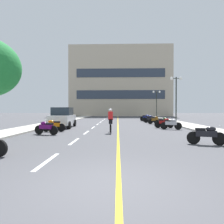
% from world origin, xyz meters
% --- Properties ---
extents(ground_plane, '(140.00, 140.00, 0.00)m').
position_xyz_m(ground_plane, '(0.00, 21.00, 0.00)').
color(ground_plane, '#47474C').
extents(curb_left, '(2.40, 72.00, 0.12)m').
position_xyz_m(curb_left, '(-7.20, 24.00, 0.06)').
color(curb_left, '#B7B2A8').
rests_on(curb_left, ground).
extents(curb_right, '(2.40, 72.00, 0.12)m').
position_xyz_m(curb_right, '(7.20, 24.00, 0.06)').
color(curb_right, '#B7B2A8').
rests_on(curb_right, ground).
extents(lane_dash_0, '(0.14, 2.20, 0.01)m').
position_xyz_m(lane_dash_0, '(-2.00, 2.00, 0.00)').
color(lane_dash_0, silver).
rests_on(lane_dash_0, ground).
extents(lane_dash_1, '(0.14, 2.20, 0.01)m').
position_xyz_m(lane_dash_1, '(-2.00, 6.00, 0.00)').
color(lane_dash_1, silver).
rests_on(lane_dash_1, ground).
extents(lane_dash_2, '(0.14, 2.20, 0.01)m').
position_xyz_m(lane_dash_2, '(-2.00, 10.00, 0.00)').
color(lane_dash_2, silver).
rests_on(lane_dash_2, ground).
extents(lane_dash_3, '(0.14, 2.20, 0.01)m').
position_xyz_m(lane_dash_3, '(-2.00, 14.00, 0.00)').
color(lane_dash_3, silver).
rests_on(lane_dash_3, ground).
extents(lane_dash_4, '(0.14, 2.20, 0.01)m').
position_xyz_m(lane_dash_4, '(-2.00, 18.00, 0.00)').
color(lane_dash_4, silver).
rests_on(lane_dash_4, ground).
extents(lane_dash_5, '(0.14, 2.20, 0.01)m').
position_xyz_m(lane_dash_5, '(-2.00, 22.00, 0.00)').
color(lane_dash_5, silver).
rests_on(lane_dash_5, ground).
extents(lane_dash_6, '(0.14, 2.20, 0.01)m').
position_xyz_m(lane_dash_6, '(-2.00, 26.00, 0.00)').
color(lane_dash_6, silver).
rests_on(lane_dash_6, ground).
extents(lane_dash_7, '(0.14, 2.20, 0.01)m').
position_xyz_m(lane_dash_7, '(-2.00, 30.00, 0.00)').
color(lane_dash_7, silver).
rests_on(lane_dash_7, ground).
extents(lane_dash_8, '(0.14, 2.20, 0.01)m').
position_xyz_m(lane_dash_8, '(-2.00, 34.00, 0.00)').
color(lane_dash_8, silver).
rests_on(lane_dash_8, ground).
extents(lane_dash_9, '(0.14, 2.20, 0.01)m').
position_xyz_m(lane_dash_9, '(-2.00, 38.00, 0.00)').
color(lane_dash_9, silver).
rests_on(lane_dash_9, ground).
extents(lane_dash_10, '(0.14, 2.20, 0.01)m').
position_xyz_m(lane_dash_10, '(-2.00, 42.00, 0.00)').
color(lane_dash_10, silver).
rests_on(lane_dash_10, ground).
extents(lane_dash_11, '(0.14, 2.20, 0.01)m').
position_xyz_m(lane_dash_11, '(-2.00, 46.00, 0.00)').
color(lane_dash_11, silver).
rests_on(lane_dash_11, ground).
extents(centre_line_yellow, '(0.12, 66.00, 0.01)m').
position_xyz_m(centre_line_yellow, '(0.25, 24.00, 0.00)').
color(centre_line_yellow, gold).
rests_on(centre_line_yellow, ground).
extents(office_building, '(25.43, 7.62, 17.47)m').
position_xyz_m(office_building, '(0.89, 48.75, 8.73)').
color(office_building, '#BCAD93').
rests_on(office_building, ground).
extents(street_lamp_mid, '(1.46, 0.36, 5.44)m').
position_xyz_m(street_lamp_mid, '(7.26, 20.40, 4.07)').
color(street_lamp_mid, black).
rests_on(street_lamp_mid, curb_right).
extents(street_lamp_far, '(1.46, 0.36, 4.94)m').
position_xyz_m(street_lamp_far, '(7.36, 33.31, 3.75)').
color(street_lamp_far, black).
rests_on(street_lamp_far, curb_right).
extents(parked_car_near, '(2.07, 4.27, 1.82)m').
position_xyz_m(parked_car_near, '(-4.76, 13.90, 0.92)').
color(parked_car_near, black).
rests_on(parked_car_near, ground).
extents(motorcycle_1, '(1.66, 0.74, 0.92)m').
position_xyz_m(motorcycle_1, '(4.33, 5.17, 0.47)').
color(motorcycle_1, black).
rests_on(motorcycle_1, ground).
extents(motorcycle_2, '(1.66, 0.72, 0.92)m').
position_xyz_m(motorcycle_2, '(-4.42, 8.70, 0.47)').
color(motorcycle_2, black).
rests_on(motorcycle_2, ground).
extents(motorcycle_3, '(1.70, 0.60, 0.92)m').
position_xyz_m(motorcycle_3, '(-4.51, 10.51, 0.47)').
color(motorcycle_3, black).
rests_on(motorcycle_3, ground).
extents(motorcycle_4, '(1.64, 0.79, 0.92)m').
position_xyz_m(motorcycle_4, '(4.59, 12.37, 0.47)').
color(motorcycle_4, black).
rests_on(motorcycle_4, ground).
extents(motorcycle_5, '(1.70, 0.60, 0.92)m').
position_xyz_m(motorcycle_5, '(4.35, 13.81, 0.47)').
color(motorcycle_5, black).
rests_on(motorcycle_5, ground).
extents(motorcycle_6, '(1.66, 0.72, 0.92)m').
position_xyz_m(motorcycle_6, '(4.69, 15.74, 0.47)').
color(motorcycle_6, black).
rests_on(motorcycle_6, ground).
extents(motorcycle_7, '(1.64, 0.80, 0.92)m').
position_xyz_m(motorcycle_7, '(4.41, 18.73, 0.47)').
color(motorcycle_7, black).
rests_on(motorcycle_7, ground).
extents(motorcycle_8, '(1.69, 0.63, 0.92)m').
position_xyz_m(motorcycle_8, '(4.27, 20.74, 0.47)').
color(motorcycle_8, black).
rests_on(motorcycle_8, ground).
extents(motorcycle_9, '(1.70, 0.60, 0.92)m').
position_xyz_m(motorcycle_9, '(4.37, 22.78, 0.47)').
color(motorcycle_9, black).
rests_on(motorcycle_9, ground).
extents(motorcycle_10, '(1.68, 0.65, 0.92)m').
position_xyz_m(motorcycle_10, '(4.21, 24.21, 0.47)').
color(motorcycle_10, black).
rests_on(motorcycle_10, ground).
extents(motorcycle_11, '(1.70, 0.60, 0.92)m').
position_xyz_m(motorcycle_11, '(4.44, 26.29, 0.47)').
color(motorcycle_11, black).
rests_on(motorcycle_11, ground).
extents(cyclist_rider, '(0.42, 1.77, 1.71)m').
position_xyz_m(cyclist_rider, '(-0.28, 9.81, 0.89)').
color(cyclist_rider, black).
rests_on(cyclist_rider, ground).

